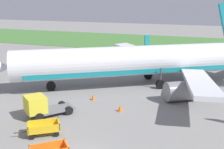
% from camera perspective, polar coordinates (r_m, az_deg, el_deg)
% --- Properties ---
extents(grass_strip, '(220.00, 28.00, 0.06)m').
position_cam_1_polar(grass_strip, '(72.03, 13.55, 6.00)').
color(grass_strip, '#477A38').
rests_on(grass_strip, ground).
extents(airplane, '(33.33, 28.06, 11.34)m').
position_cam_1_polar(airplane, '(36.06, 6.32, 2.69)').
color(airplane, silver).
rests_on(airplane, ground).
extents(baggage_cart_second_in_row, '(3.31, 2.68, 1.07)m').
position_cam_1_polar(baggage_cart_second_in_row, '(23.85, -13.54, -10.34)').
color(baggage_cart_second_in_row, gold).
rests_on(baggage_cart_second_in_row, ground).
extents(service_truck_beside_carts, '(4.17, 4.63, 2.10)m').
position_cam_1_polar(service_truck_beside_carts, '(27.15, -14.05, -6.07)').
color(service_truck_beside_carts, slate).
rests_on(service_truck_beside_carts, ground).
extents(traffic_cone_near_plane, '(0.50, 0.50, 0.66)m').
position_cam_1_polar(traffic_cone_near_plane, '(27.89, 1.63, -6.74)').
color(traffic_cone_near_plane, orange).
rests_on(traffic_cone_near_plane, ground).
extents(traffic_cone_mid_apron, '(0.47, 0.47, 0.62)m').
position_cam_1_polar(traffic_cone_mid_apron, '(31.01, -3.78, -4.54)').
color(traffic_cone_mid_apron, orange).
rests_on(traffic_cone_mid_apron, ground).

